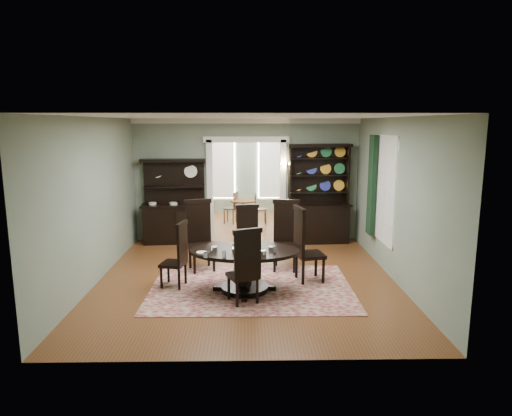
% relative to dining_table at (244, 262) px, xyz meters
% --- Properties ---
extents(room, '(5.51, 6.01, 3.01)m').
position_rel_dining_table_xyz_m(room, '(0.03, 0.65, 1.06)').
color(room, brown).
rests_on(room, ground).
extents(parlor, '(3.51, 3.50, 3.01)m').
position_rel_dining_table_xyz_m(parlor, '(0.03, 6.14, 1.00)').
color(parlor, brown).
rests_on(parlor, ground).
extents(doorway_trim, '(2.08, 0.25, 2.57)m').
position_rel_dining_table_xyz_m(doorway_trim, '(0.03, 3.61, 1.10)').
color(doorway_trim, silver).
rests_on(doorway_trim, floor).
extents(right_window, '(0.15, 1.47, 2.12)m').
position_rel_dining_table_xyz_m(right_window, '(2.73, 1.54, 1.08)').
color(right_window, white).
rests_on(right_window, wall_right).
extents(wall_sconce, '(0.27, 0.21, 0.21)m').
position_rel_dining_table_xyz_m(wall_sconce, '(0.98, 3.45, 1.37)').
color(wall_sconce, gold).
rests_on(wall_sconce, back_wall_right).
extents(rug, '(3.56, 2.51, 0.01)m').
position_rel_dining_table_xyz_m(rug, '(0.12, 0.13, -0.51)').
color(rug, maroon).
rests_on(rug, floor).
extents(dining_table, '(1.94, 1.83, 0.74)m').
position_rel_dining_table_xyz_m(dining_table, '(0.00, 0.00, 0.00)').
color(dining_table, black).
rests_on(dining_table, rug).
extents(centerpiece, '(1.37, 0.88, 0.22)m').
position_rel_dining_table_xyz_m(centerpiece, '(-0.08, -0.05, 0.29)').
color(centerpiece, silver).
rests_on(centerpiece, dining_table).
extents(chair_far_left, '(0.65, 0.64, 1.40)m').
position_rel_dining_table_xyz_m(chair_far_left, '(-0.89, 1.27, 0.22)').
color(chair_far_left, black).
rests_on(chair_far_left, rug).
extents(chair_far_mid, '(0.54, 0.52, 1.26)m').
position_rel_dining_table_xyz_m(chair_far_mid, '(0.07, 1.48, 0.14)').
color(chair_far_mid, black).
rests_on(chair_far_mid, rug).
extents(chair_far_right, '(0.58, 0.55, 1.39)m').
position_rel_dining_table_xyz_m(chair_far_right, '(0.82, 1.27, 0.21)').
color(chair_far_right, black).
rests_on(chair_far_right, rug).
extents(chair_end_left, '(0.50, 0.52, 1.19)m').
position_rel_dining_table_xyz_m(chair_end_left, '(-1.17, 0.22, 0.11)').
color(chair_end_left, black).
rests_on(chair_end_left, rug).
extents(chair_end_right, '(0.59, 0.61, 1.41)m').
position_rel_dining_table_xyz_m(chair_end_right, '(1.09, 0.47, 0.22)').
color(chair_end_right, black).
rests_on(chair_end_right, rug).
extents(chair_near, '(0.61, 0.60, 1.28)m').
position_rel_dining_table_xyz_m(chair_near, '(0.02, -0.60, 0.15)').
color(chair_near, black).
rests_on(chair_near, rug).
extents(sideboard, '(1.59, 0.67, 2.04)m').
position_rel_dining_table_xyz_m(sideboard, '(-1.73, 3.37, 0.20)').
color(sideboard, black).
rests_on(sideboard, floor).
extents(welsh_dresser, '(1.57, 0.66, 2.40)m').
position_rel_dining_table_xyz_m(welsh_dresser, '(1.79, 3.35, 0.35)').
color(welsh_dresser, black).
rests_on(welsh_dresser, floor).
extents(parlor_table, '(0.77, 0.77, 0.71)m').
position_rel_dining_table_xyz_m(parlor_table, '(-0.06, 5.37, -0.05)').
color(parlor_table, '#4E2D16').
rests_on(parlor_table, parlor_floor).
extents(parlor_chair_left, '(0.43, 0.42, 0.93)m').
position_rel_dining_table_xyz_m(parlor_chair_left, '(-0.38, 5.48, -0.02)').
color(parlor_chair_left, '#4E2D16').
rests_on(parlor_chair_left, parlor_floor).
extents(parlor_chair_right, '(0.38, 0.37, 0.89)m').
position_rel_dining_table_xyz_m(parlor_chair_right, '(0.39, 5.45, -0.04)').
color(parlor_chair_right, '#4E2D16').
rests_on(parlor_chair_right, parlor_floor).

